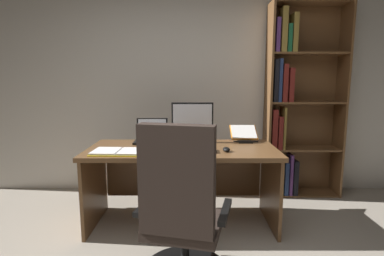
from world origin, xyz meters
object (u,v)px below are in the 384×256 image
(reading_stand_with_book, at_px, (245,134))
(pen, at_px, (163,147))
(monitor, at_px, (194,123))
(laptop, at_px, (152,137))
(computer_mouse, at_px, (228,149))
(notepad, at_px, (161,148))
(desk, at_px, (184,166))
(office_chair, at_px, (183,218))
(bookshelf, at_px, (296,107))
(open_binder, at_px, (121,152))
(keyboard, at_px, (194,150))

(reading_stand_with_book, bearing_deg, pen, -157.58)
(monitor, height_order, reading_stand_with_book, monitor)
(laptop, bearing_deg, pen, -64.25)
(computer_mouse, distance_m, notepad, 0.62)
(desk, distance_m, monitor, 0.45)
(office_chair, distance_m, computer_mouse, 0.87)
(pen, bearing_deg, computer_mouse, -13.44)
(pen, bearing_deg, bookshelf, 28.38)
(reading_stand_with_book, xyz_separation_m, open_binder, (-1.17, -0.53, -0.06))
(keyboard, height_order, open_binder, same)
(monitor, distance_m, computer_mouse, 0.55)
(desk, bearing_deg, monitor, 62.14)
(laptop, relative_size, reading_stand_with_book, 1.18)
(bookshelf, bearing_deg, office_chair, -127.30)
(desk, height_order, computer_mouse, computer_mouse)
(pen, bearing_deg, desk, 27.29)
(laptop, bearing_deg, open_binder, -114.46)
(monitor, relative_size, notepad, 2.00)
(keyboard, relative_size, reading_stand_with_book, 1.53)
(bookshelf, bearing_deg, reading_stand_with_book, -145.08)
(desk, xyz_separation_m, office_chair, (0.02, -0.97, -0.08))
(bookshelf, bearing_deg, keyboard, -141.81)
(notepad, bearing_deg, reading_stand_with_book, 21.94)
(open_binder, xyz_separation_m, pen, (0.35, 0.19, 0.00))
(laptop, distance_m, pen, 0.31)
(keyboard, relative_size, notepad, 2.00)
(monitor, bearing_deg, keyboard, -90.00)
(bookshelf, xyz_separation_m, reading_stand_with_book, (-0.66, -0.46, -0.24))
(monitor, relative_size, open_binder, 0.87)
(reading_stand_with_book, bearing_deg, notepad, -158.06)
(keyboard, bearing_deg, desk, 111.82)
(notepad, bearing_deg, office_chair, -75.09)
(monitor, bearing_deg, laptop, 179.79)
(desk, relative_size, laptop, 5.44)
(bookshelf, relative_size, reading_stand_with_book, 8.18)
(keyboard, height_order, notepad, keyboard)
(desk, bearing_deg, reading_stand_with_book, 20.87)
(open_binder, relative_size, notepad, 2.29)
(office_chair, height_order, monitor, monitor)
(desk, relative_size, keyboard, 4.18)
(desk, xyz_separation_m, reading_stand_with_book, (0.63, 0.24, 0.28))
(office_chair, distance_m, monitor, 1.25)
(keyboard, relative_size, computer_mouse, 4.04)
(office_chair, height_order, reading_stand_with_book, office_chair)
(bookshelf, xyz_separation_m, office_chair, (-1.27, -1.67, -0.59))
(bookshelf, distance_m, office_chair, 2.18)
(monitor, height_order, keyboard, monitor)
(computer_mouse, bearing_deg, bookshelf, 46.38)
(laptop, height_order, keyboard, laptop)
(bookshelf, xyz_separation_m, keyboard, (-1.20, -0.94, -0.30))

